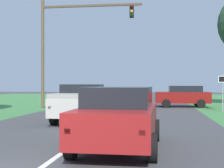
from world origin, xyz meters
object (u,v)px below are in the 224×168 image
Objects in this scene: keep_moving_sign at (223,88)px; crossing_suv_far at (183,96)px; pickup_truck_lead at (83,102)px; traffic_light at (67,36)px; red_suv_near at (119,116)px.

keep_moving_sign is 5.18m from crossing_suv_far.
crossing_suv_far is (5.73, 11.52, -0.05)m from pickup_truck_lead.
pickup_truck_lead is 0.66× the size of traffic_light.
keep_moving_sign is (8.03, 6.93, 0.67)m from pickup_truck_lead.
crossing_suv_far is (3.14, 18.23, -0.04)m from red_suv_near.
crossing_suv_far is at bearing 63.54° from pickup_truck_lead.
red_suv_near is at bearing -69.12° from traffic_light.
traffic_light is 12.04m from keep_moving_sign.
keep_moving_sign is 0.58× the size of crossing_suv_far.
red_suv_near reaches higher than crossing_suv_far.
traffic_light is (-5.83, 15.29, 4.59)m from red_suv_near.
traffic_light reaches higher than keep_moving_sign.
crossing_suv_far is at bearing 80.24° from red_suv_near.
red_suv_near is 17.00m from traffic_light.
pickup_truck_lead is 2.17× the size of keep_moving_sign.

